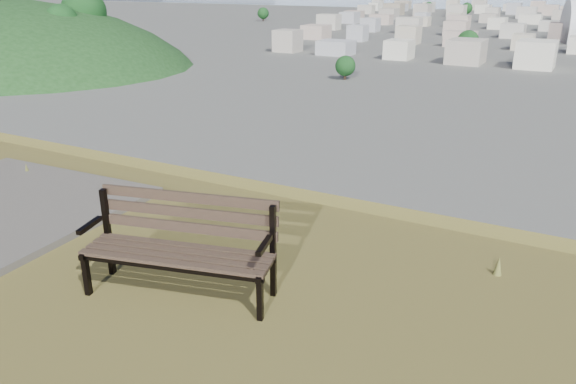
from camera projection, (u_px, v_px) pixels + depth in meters
The scene contains 2 objects.
park_bench at pixel (181, 241), 4.85m from camera, with size 1.73×0.91×0.86m.
city_trees at pixel (536, 26), 285.01m from camera, with size 406.52×387.20×9.98m.
Camera 1 is at (2.87, -1.84, 27.62)m, focal length 35.00 mm.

